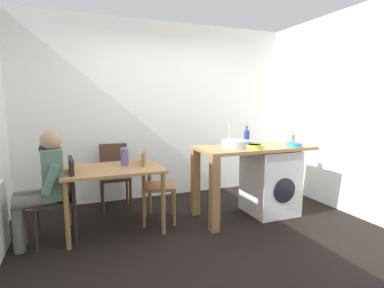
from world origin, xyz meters
TOP-DOWN VIEW (x-y plane):
  - ground_plane at (0.00, 0.00)m, footprint 5.46×5.46m
  - wall_back at (0.00, 1.75)m, footprint 4.60×0.10m
  - wall_counter_side at (2.15, 0.00)m, footprint 0.10×3.80m
  - dining_table at (-0.89, 0.64)m, footprint 1.10×0.76m
  - chair_person_seat at (-1.43, 0.54)m, footprint 0.43×0.43m
  - chair_opposite at (-0.41, 0.70)m, footprint 0.49×0.49m
  - chair_spare_by_wall at (-0.79, 1.41)m, footprint 0.41×0.41m
  - seated_person at (-1.59, 0.53)m, footprint 0.51×0.52m
  - kitchen_counter at (0.66, 0.44)m, footprint 1.50×0.68m
  - washing_machine at (1.14, 0.44)m, footprint 0.60×0.61m
  - sink_basin at (0.61, 0.44)m, footprint 0.38×0.38m
  - tap at (0.61, 0.62)m, footprint 0.02×0.02m
  - bottle_tall_green at (0.89, 0.66)m, footprint 0.08×0.08m
  - mixing_bowl at (0.75, 0.24)m, footprint 0.21×0.21m
  - utensil_crock at (1.51, 0.49)m, footprint 0.11×0.11m
  - colander at (1.33, 0.22)m, footprint 0.20×0.20m
  - vase at (-0.74, 0.74)m, footprint 0.09×0.09m
  - scissors at (0.83, 0.34)m, footprint 0.15×0.06m

SIDE VIEW (x-z plane):
  - ground_plane at x=0.00m, z-range 0.00..0.00m
  - washing_machine at x=1.14m, z-range 0.00..0.86m
  - chair_person_seat at x=-1.43m, z-range 0.06..0.96m
  - chair_opposite at x=-0.41m, z-range 0.06..0.96m
  - chair_spare_by_wall at x=-0.79m, z-range 0.06..0.96m
  - dining_table at x=-0.89m, z-range 0.27..1.01m
  - seated_person at x=-1.59m, z-range 0.07..1.27m
  - kitchen_counter at x=0.66m, z-range 0.30..1.22m
  - vase at x=-0.74m, z-range 0.74..0.95m
  - scissors at x=0.83m, z-range 0.92..0.93m
  - colander at x=1.33m, z-range 0.92..0.98m
  - mixing_bowl at x=0.75m, z-range 0.92..0.98m
  - sink_basin at x=0.61m, z-range 0.92..1.01m
  - utensil_crock at x=1.51m, z-range 0.84..1.14m
  - bottle_tall_green at x=0.89m, z-range 0.91..1.16m
  - tap at x=0.61m, z-range 0.92..1.20m
  - wall_back at x=0.00m, z-range 0.00..2.70m
  - wall_counter_side at x=2.15m, z-range 0.00..2.70m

